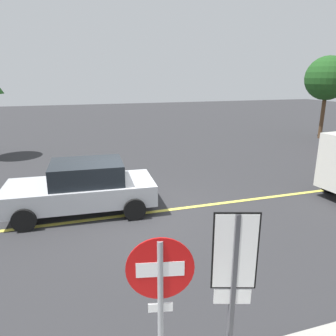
% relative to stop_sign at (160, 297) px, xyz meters
% --- Properties ---
extents(ground_plane, '(80.00, 80.00, 0.00)m').
position_rel_stop_sign_xyz_m(ground_plane, '(0.76, 5.73, -1.60)').
color(ground_plane, '#2D2D30').
extents(lane_marking_centre, '(28.00, 0.16, 0.01)m').
position_rel_stop_sign_xyz_m(lane_marking_centre, '(3.76, 5.73, -1.59)').
color(lane_marking_centre, '#E0D14C').
extents(stop_sign, '(0.75, 0.18, 2.34)m').
position_rel_stop_sign_xyz_m(stop_sign, '(0.00, 0.00, 0.00)').
color(stop_sign, gray).
rests_on(stop_sign, ground_plane).
extents(speed_limit_sign, '(0.52, 0.18, 2.52)m').
position_rel_stop_sign_xyz_m(speed_limit_sign, '(0.90, -0.02, 0.17)').
color(speed_limit_sign, '#4C4C51').
rests_on(speed_limit_sign, ground_plane).
extents(car_silver_mid_road, '(4.43, 2.28, 1.56)m').
position_rel_stop_sign_xyz_m(car_silver_mid_road, '(-0.59, 6.41, -0.81)').
color(car_silver_mid_road, '#B7BABF').
rests_on(car_silver_mid_road, ground_plane).
extents(tree_left_verge, '(2.76, 2.76, 5.25)m').
position_rel_stop_sign_xyz_m(tree_left_verge, '(15.10, 14.09, 2.25)').
color(tree_left_verge, '#513823').
rests_on(tree_left_verge, ground_plane).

